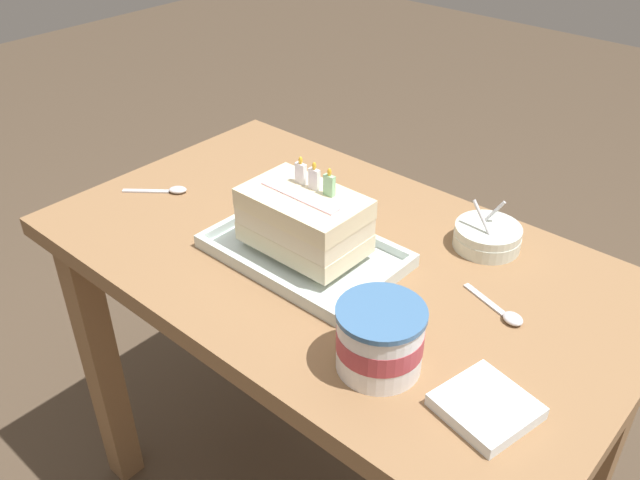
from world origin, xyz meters
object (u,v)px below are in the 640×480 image
object	(u,v)px
serving_spoon_by_bowls	(507,315)
napkin_pile	(486,407)
ice_cream_tub	(380,338)
bowl_stack	(487,236)
birthday_cake	(304,220)
serving_spoon_near_tray	(171,190)
foil_tray	(305,253)

from	to	relation	value
serving_spoon_by_bowls	napkin_pile	distance (m)	0.20
ice_cream_tub	serving_spoon_by_bowls	xyz separation A→B (m)	(0.09, 0.21, -0.04)
bowl_stack	ice_cream_tub	distance (m)	0.36
birthday_cake	serving_spoon_near_tray	world-z (taller)	birthday_cake
bowl_stack	serving_spoon_near_tray	xyz separation A→B (m)	(-0.57, -0.25, -0.02)
ice_cream_tub	napkin_pile	xyz separation A→B (m)	(0.15, 0.02, -0.04)
birthday_cake	ice_cream_tub	bearing A→B (deg)	-26.44
serving_spoon_by_bowls	napkin_pile	world-z (taller)	napkin_pile
ice_cream_tub	napkin_pile	bearing A→B (deg)	8.86
serving_spoon_by_bowls	ice_cream_tub	bearing A→B (deg)	-111.98
serving_spoon_near_tray	serving_spoon_by_bowls	bearing A→B (deg)	7.86
birthday_cake	serving_spoon_by_bowls	bearing A→B (deg)	13.75
bowl_stack	serving_spoon_by_bowls	xyz separation A→B (m)	(0.12, -0.15, -0.01)
foil_tray	serving_spoon_near_tray	world-z (taller)	foil_tray
foil_tray	birthday_cake	world-z (taller)	birthday_cake
birthday_cake	serving_spoon_by_bowls	distance (m)	0.36
serving_spoon_by_bowls	birthday_cake	bearing A→B (deg)	-166.25
serving_spoon_near_tray	napkin_pile	size ratio (longest dim) A/B	0.85
bowl_stack	napkin_pile	distance (m)	0.39
foil_tray	serving_spoon_near_tray	xyz separation A→B (m)	(-0.35, -0.01, -0.00)
serving_spoon_near_tray	serving_spoon_by_bowls	world-z (taller)	same
serving_spoon_near_tray	bowl_stack	bearing A→B (deg)	23.41
bowl_stack	ice_cream_tub	size ratio (longest dim) A/B	0.95
bowl_stack	napkin_pile	bearing A→B (deg)	-60.35
bowl_stack	ice_cream_tub	world-z (taller)	ice_cream_tub
ice_cream_tub	foil_tray	bearing A→B (deg)	153.59
foil_tray	ice_cream_tub	world-z (taller)	ice_cream_tub
birthday_cake	napkin_pile	bearing A→B (deg)	-14.12
foil_tray	napkin_pile	world-z (taller)	foil_tray
ice_cream_tub	serving_spoon_by_bowls	world-z (taller)	ice_cream_tub
napkin_pile	serving_spoon_near_tray	bearing A→B (deg)	173.18
birthday_cake	ice_cream_tub	world-z (taller)	birthday_cake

